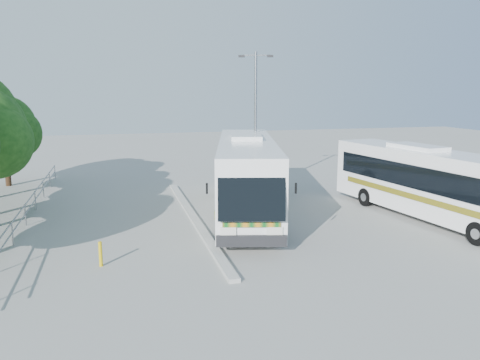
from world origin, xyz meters
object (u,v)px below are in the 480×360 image
object	(u,v)px
tree_far_e	(4,127)
bollard	(101,254)
lamppost	(255,116)
coach_adjacent	(430,182)
coach_main	(247,173)

from	to	relation	value
tree_far_e	bollard	distance (m)	17.99
bollard	lamppost	bearing A→B (deg)	49.67
tree_far_e	coach_adjacent	xyz separation A→B (m)	(21.36, -14.25, -2.06)
coach_adjacent	coach_main	bearing A→B (deg)	148.30
tree_far_e	coach_main	xyz separation A→B (m)	(13.20, -10.62, -1.85)
tree_far_e	bollard	xyz separation A→B (m)	(6.10, -16.57, -3.43)
coach_adjacent	bollard	distance (m)	15.49
lamppost	coach_main	bearing A→B (deg)	-93.73
coach_main	lamppost	bearing A→B (deg)	82.31
coach_main	coach_adjacent	world-z (taller)	coach_main
coach_main	lamppost	xyz separation A→B (m)	(1.87, 4.61, 2.61)
lamppost	bollard	bearing A→B (deg)	-112.03
tree_far_e	lamppost	world-z (taller)	lamppost
tree_far_e	coach_adjacent	distance (m)	25.76
lamppost	bollard	size ratio (longest dim) A/B	9.27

